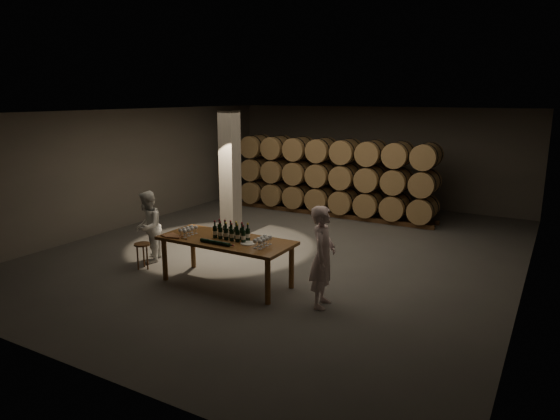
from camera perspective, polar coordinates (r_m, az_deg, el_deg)
The scene contains 15 objects.
room at distance 12.54m, azimuth -5.71°, elevation 3.93°, with size 12.00×12.00×12.00m.
tasting_table at distance 9.55m, azimuth -6.17°, elevation -3.91°, with size 2.60×1.10×0.90m.
barrel_stack_back at distance 16.74m, azimuth 5.59°, elevation 3.53°, with size 4.70×0.95×1.57m.
barrel_stack_front at distance 15.11m, azimuth 6.13°, elevation 3.92°, with size 6.26×0.95×2.31m.
bottle_cluster at distance 9.45m, azimuth -5.59°, elevation -2.65°, with size 0.74×0.24×0.34m.
lying_bottles at distance 9.20m, azimuth -7.38°, elevation -3.69°, with size 0.73×0.07×0.07m.
glass_cluster_left at distance 9.87m, azimuth -10.44°, elevation -2.17°, with size 0.19×0.41×0.16m.
glass_cluster_right at distance 8.99m, azimuth -2.01°, elevation -3.38°, with size 0.20×0.42×0.18m.
plate at distance 9.19m, azimuth -3.63°, elevation -3.81°, with size 0.29×0.29×0.02m, color white.
notebook_near at distance 9.78m, azimuth -11.89°, elevation -2.98°, with size 0.25×0.20×0.03m, color #965B36.
notebook_corner at distance 9.91m, azimuth -12.51°, elevation -2.82°, with size 0.21×0.26×0.02m, color #965B36.
pen at distance 9.62m, azimuth -10.89°, elevation -3.27°, with size 0.01×0.01×0.14m, color black.
stool at distance 10.80m, azimuth -15.46°, elevation -4.21°, with size 0.33×0.33×0.55m.
person_man at distance 8.52m, azimuth 4.91°, elevation -5.35°, with size 0.65×0.42×1.77m, color white.
person_woman at distance 11.15m, azimuth -14.86°, elevation -1.87°, with size 0.76×0.59×1.56m, color white.
Camera 1 is at (5.40, -9.88, 3.56)m, focal length 32.00 mm.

